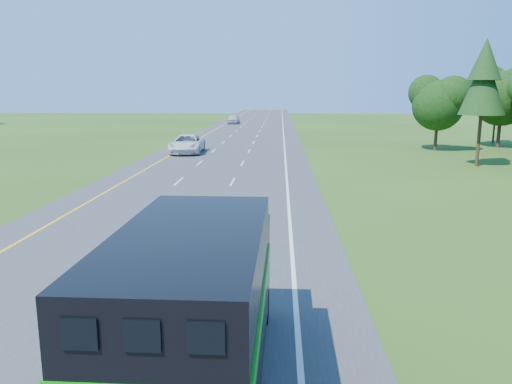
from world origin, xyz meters
TOP-DOWN VIEW (x-y plane):
  - road at (0.00, 50.00)m, footprint 15.00×260.00m
  - lane_markings at (0.00, 50.00)m, footprint 11.15×260.00m
  - horse_truck at (3.47, 13.95)m, footprint 2.68×8.13m
  - white_suv at (-4.19, 54.00)m, footprint 3.20×6.57m
  - far_car at (-3.97, 101.23)m, footprint 2.28×5.23m

SIDE VIEW (x-z plane):
  - road at x=0.00m, z-range 0.00..0.04m
  - lane_markings at x=0.00m, z-range 0.04..0.05m
  - far_car at x=-3.97m, z-range 0.04..1.80m
  - white_suv at x=-4.19m, z-range 0.04..1.84m
  - horse_truck at x=3.47m, z-range 0.16..3.75m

